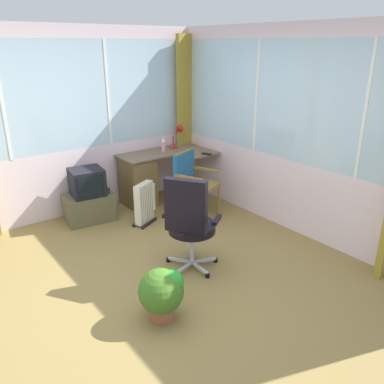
% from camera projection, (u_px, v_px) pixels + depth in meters
% --- Properties ---
extents(ground, '(5.13, 5.54, 0.06)m').
position_uv_depth(ground, '(159.00, 288.00, 3.97)').
color(ground, olive).
extents(north_window_panel, '(4.13, 0.07, 2.53)m').
position_uv_depth(north_window_panel, '(62.00, 126.00, 5.21)').
color(north_window_panel, silver).
rests_on(north_window_panel, ground).
extents(east_window_panel, '(0.07, 4.54, 2.53)m').
position_uv_depth(east_window_panel, '(303.00, 135.00, 4.71)').
color(east_window_panel, silver).
rests_on(east_window_panel, ground).
extents(curtain_corner, '(0.34, 0.11, 2.43)m').
position_uv_depth(curtain_corner, '(186.00, 115.00, 6.25)').
color(curtain_corner, olive).
rests_on(curtain_corner, ground).
extents(desk, '(1.35, 0.84, 0.75)m').
position_uv_depth(desk, '(142.00, 178.00, 5.84)').
color(desk, brown).
rests_on(desk, ground).
extents(desk_lamp, '(0.24, 0.20, 0.36)m').
position_uv_depth(desk_lamp, '(179.00, 133.00, 6.07)').
color(desk_lamp, red).
rests_on(desk_lamp, desk).
extents(tv_remote, '(0.11, 0.15, 0.02)m').
position_uv_depth(tv_remote, '(207.00, 154.00, 5.78)').
color(tv_remote, black).
rests_on(tv_remote, desk).
extents(spray_bottle, '(0.06, 0.06, 0.22)m').
position_uv_depth(spray_bottle, '(163.00, 145.00, 5.89)').
color(spray_bottle, pink).
rests_on(spray_bottle, desk).
extents(wooden_armchair, '(0.62, 0.63, 0.91)m').
position_uv_depth(wooden_armchair, '(190.00, 176.00, 5.42)').
color(wooden_armchair, olive).
rests_on(wooden_armchair, ground).
extents(office_chair, '(0.60, 0.61, 1.06)m').
position_uv_depth(office_chair, '(189.00, 220.00, 4.02)').
color(office_chair, '#B7B7BF').
rests_on(office_chair, ground).
extents(tv_on_stand, '(0.69, 0.52, 0.73)m').
position_uv_depth(tv_on_stand, '(89.00, 198.00, 5.32)').
color(tv_on_stand, brown).
rests_on(tv_on_stand, ground).
extents(space_heater, '(0.41, 0.31, 0.57)m').
position_uv_depth(space_heater, '(145.00, 203.00, 5.25)').
color(space_heater, silver).
rests_on(space_heater, ground).
extents(potted_plant, '(0.40, 0.40, 0.48)m').
position_uv_depth(potted_plant, '(162.00, 291.00, 3.40)').
color(potted_plant, '#995835').
rests_on(potted_plant, ground).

